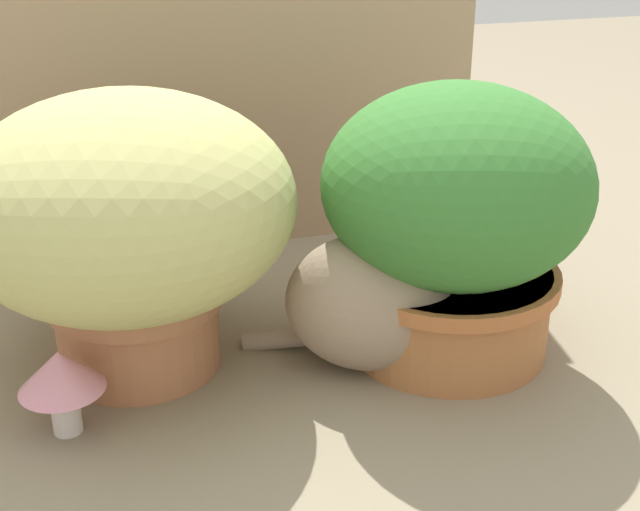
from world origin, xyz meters
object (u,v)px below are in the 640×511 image
object	(u,v)px
leafy_planter	(454,215)
mushroom_ornament_pink	(61,375)
cat	(381,297)
grass_planter	(128,216)

from	to	relation	value
leafy_planter	mushroom_ornament_pink	xyz separation A→B (m)	(-0.60, -0.06, -0.14)
mushroom_ornament_pink	leafy_planter	bearing A→B (deg)	5.90
cat	mushroom_ornament_pink	world-z (taller)	cat
grass_planter	mushroom_ornament_pink	size ratio (longest dim) A/B	3.93
leafy_planter	cat	size ratio (longest dim) A/B	1.22
grass_planter	leafy_planter	distance (m)	0.49
grass_planter	leafy_planter	bearing A→B (deg)	-10.60
grass_planter	cat	bearing A→B (deg)	-17.95
grass_planter	mushroom_ornament_pink	distance (m)	0.25
cat	mushroom_ornament_pink	distance (m)	0.48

